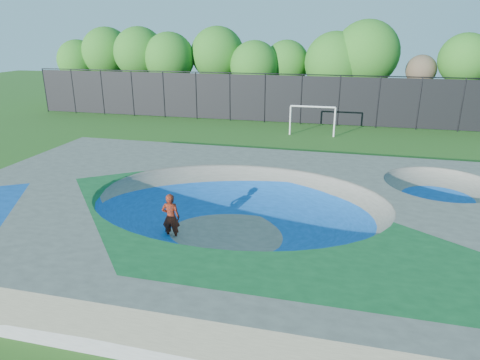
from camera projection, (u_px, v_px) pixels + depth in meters
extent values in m
plane|color=#265618|center=(238.00, 234.00, 16.11)|extent=(120.00, 120.00, 0.00)
cube|color=gray|center=(238.00, 216.00, 15.86)|extent=(22.00, 14.00, 1.50)
imported|color=#B72D0E|center=(171.00, 217.00, 15.40)|extent=(0.70, 0.50, 1.80)
cube|color=black|center=(172.00, 239.00, 15.69)|extent=(0.80, 0.28, 0.05)
cylinder|color=white|center=(290.00, 120.00, 31.41)|extent=(0.12, 0.12, 2.13)
cylinder|color=white|center=(335.00, 122.00, 30.69)|extent=(0.12, 0.12, 2.13)
cylinder|color=white|center=(313.00, 107.00, 30.70)|extent=(3.19, 0.12, 0.12)
cylinder|color=black|center=(45.00, 91.00, 40.15)|extent=(0.09, 0.09, 4.00)
cylinder|color=black|center=(73.00, 92.00, 39.47)|extent=(0.09, 0.09, 4.00)
cylinder|color=black|center=(103.00, 93.00, 38.79)|extent=(0.09, 0.09, 4.00)
cylinder|color=black|center=(133.00, 94.00, 38.11)|extent=(0.09, 0.09, 4.00)
cylinder|color=black|center=(164.00, 95.00, 37.43)|extent=(0.09, 0.09, 4.00)
cylinder|color=black|center=(196.00, 96.00, 36.75)|extent=(0.09, 0.09, 4.00)
cylinder|color=black|center=(230.00, 97.00, 36.07)|extent=(0.09, 0.09, 4.00)
cylinder|color=black|center=(265.00, 98.00, 35.39)|extent=(0.09, 0.09, 4.00)
cylinder|color=black|center=(301.00, 100.00, 34.71)|extent=(0.09, 0.09, 4.00)
cylinder|color=black|center=(339.00, 101.00, 34.03)|extent=(0.09, 0.09, 4.00)
cylinder|color=black|center=(378.00, 102.00, 33.35)|extent=(0.09, 0.09, 4.00)
cylinder|color=black|center=(419.00, 104.00, 32.67)|extent=(0.09, 0.09, 4.00)
cylinder|color=black|center=(462.00, 105.00, 31.99)|extent=(0.09, 0.09, 4.00)
cube|color=black|center=(301.00, 100.00, 34.71)|extent=(48.00, 0.03, 3.80)
cylinder|color=black|center=(302.00, 74.00, 34.05)|extent=(48.00, 0.08, 0.08)
cylinder|color=#473123|center=(82.00, 90.00, 45.55)|extent=(0.44, 0.44, 2.78)
sphere|color=#256A1C|center=(78.00, 61.00, 44.57)|extent=(4.26, 4.26, 4.26)
cylinder|color=#473123|center=(110.00, 87.00, 45.04)|extent=(0.44, 0.44, 3.36)
sphere|color=#256A1C|center=(107.00, 52.00, 43.87)|extent=(5.00, 5.00, 5.00)
cylinder|color=#473123|center=(142.00, 90.00, 42.34)|extent=(0.44, 0.44, 3.49)
sphere|color=#256A1C|center=(139.00, 53.00, 41.17)|extent=(4.87, 4.87, 4.87)
cylinder|color=#473123|center=(171.00, 93.00, 41.41)|extent=(0.44, 0.44, 3.14)
sphere|color=#256A1C|center=(169.00, 58.00, 40.31)|extent=(4.72, 4.72, 4.72)
cylinder|color=#473123|center=(218.00, 92.00, 41.87)|extent=(0.44, 0.44, 3.36)
sphere|color=#256A1C|center=(217.00, 54.00, 40.70)|extent=(5.05, 5.05, 5.05)
cylinder|color=#473123|center=(254.00, 98.00, 40.17)|extent=(0.44, 0.44, 2.62)
sphere|color=#256A1C|center=(254.00, 65.00, 39.19)|extent=(4.48, 4.48, 4.48)
cylinder|color=#473123|center=(285.00, 95.00, 41.05)|extent=(0.44, 0.44, 2.87)
sphere|color=#256A1C|center=(286.00, 63.00, 40.06)|extent=(4.21, 4.21, 4.21)
cylinder|color=#473123|center=(332.00, 101.00, 38.65)|extent=(0.44, 0.44, 2.67)
sphere|color=#256A1C|center=(335.00, 62.00, 37.56)|extent=(5.31, 5.31, 5.31)
cylinder|color=#473123|center=(362.00, 98.00, 38.03)|extent=(0.44, 0.44, 3.36)
sphere|color=#256A1C|center=(366.00, 53.00, 36.79)|extent=(5.62, 5.62, 5.62)
cylinder|color=#473123|center=(417.00, 100.00, 38.05)|extent=(0.44, 0.44, 2.98)
sphere|color=brown|center=(421.00, 70.00, 37.20)|extent=(2.60, 2.60, 2.60)
cylinder|color=#473123|center=(458.00, 99.00, 36.69)|extent=(0.44, 0.44, 3.47)
sphere|color=#256A1C|center=(465.00, 59.00, 35.60)|extent=(4.26, 4.26, 4.26)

